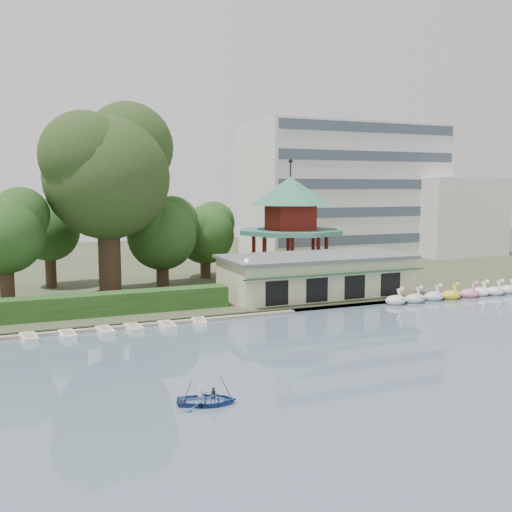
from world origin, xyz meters
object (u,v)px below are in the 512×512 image
pavilion (290,217)px  rowboat_with_passengers (207,396)px  dock (91,328)px  big_tree (108,167)px  boathouse (316,274)px

pavilion → rowboat_with_passengers: bearing=-121.9°
dock → pavilion: (24.00, 14.80, 7.36)m
pavilion → big_tree: size_ratio=0.72×
pavilion → rowboat_with_passengers: 39.10m
dock → boathouse: size_ratio=1.83×
boathouse → pavilion: pavilion is taller
pavilion → big_tree: bearing=-169.6°
big_tree → pavilion: bearing=10.4°
rowboat_with_passengers → dock: bearing=101.6°
boathouse → rowboat_with_passengers: (-18.32, -22.63, -1.93)m
boathouse → rowboat_with_passengers: bearing=-129.0°
big_tree → rowboat_with_passengers: bearing=-89.0°
dock → big_tree: size_ratio=1.81×
boathouse → big_tree: bearing=161.7°
dock → pavilion: size_ratio=2.52×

